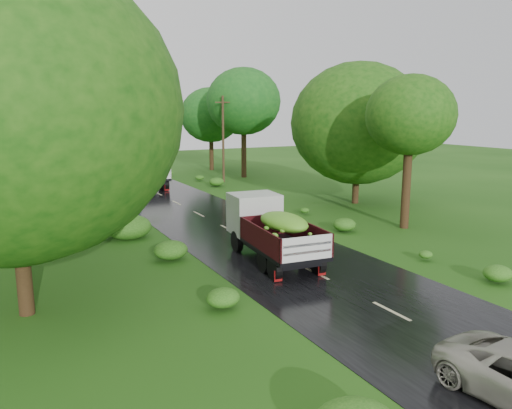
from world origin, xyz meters
TOP-DOWN VIEW (x-y plane):
  - ground at (0.00, 0.00)m, footprint 120.00×120.00m
  - road at (0.00, 5.00)m, footprint 6.50×80.00m
  - road_lines at (0.00, 6.00)m, footprint 0.12×69.60m
  - truck_near at (-0.62, 6.38)m, footprint 2.58×5.95m
  - truck_far at (0.00, 28.02)m, footprint 2.71×6.96m
  - utility_pole at (6.58, 27.24)m, footprint 1.20×0.50m
  - trees_right at (9.48, 22.04)m, footprint 5.69×30.84m
  - shrubs at (0.00, 14.00)m, footprint 11.90×44.00m

SIDE VIEW (x-z plane):
  - ground at x=0.00m, z-range 0.00..0.00m
  - road at x=0.00m, z-range 0.00..0.02m
  - road_lines at x=0.00m, z-range 0.02..0.02m
  - shrubs at x=0.00m, z-range 0.00..0.70m
  - truck_near at x=-0.62m, z-range 0.16..2.59m
  - truck_far at x=0.00m, z-range 0.19..3.07m
  - utility_pole at x=6.58m, z-range 0.11..7.19m
  - trees_right at x=9.48m, z-range 1.46..9.76m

